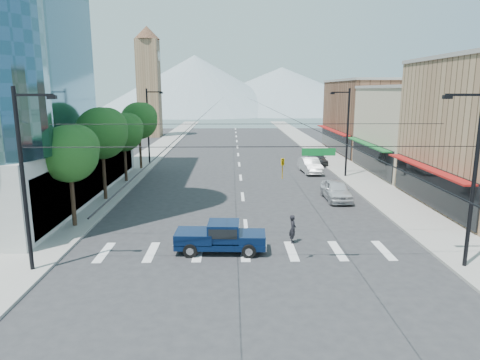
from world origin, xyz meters
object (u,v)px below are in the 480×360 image
at_px(parked_car_mid, 310,165).
at_px(parked_car_near, 336,190).
at_px(pedestrian, 293,229).
at_px(pickup_truck, 220,236).
at_px(parked_car_far, 317,159).

bearing_deg(parked_car_mid, parked_car_near, -94.35).
xyz_separation_m(parked_car_near, parked_car_mid, (0.00, 11.75, 0.00)).
xyz_separation_m(pedestrian, parked_car_mid, (4.96, 21.69, -0.04)).
relative_size(pedestrian, parked_car_mid, 0.35).
relative_size(pedestrian, parked_car_near, 0.36).
xyz_separation_m(pickup_truck, parked_car_mid, (9.18, 23.03, -0.08)).
xyz_separation_m(pedestrian, parked_car_near, (4.96, 9.94, -0.04)).
distance_m(pedestrian, parked_car_near, 11.11).
relative_size(parked_car_mid, parked_car_far, 1.04).
bearing_deg(parked_car_mid, parked_car_far, 66.52).
bearing_deg(pickup_truck, parked_car_near, 53.29).
distance_m(pedestrian, parked_car_mid, 22.25).
xyz_separation_m(parked_car_near, parked_car_far, (1.80, 16.94, -0.12)).
bearing_deg(parked_car_near, parked_car_mid, 89.51).
distance_m(pickup_truck, parked_car_far, 30.28).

